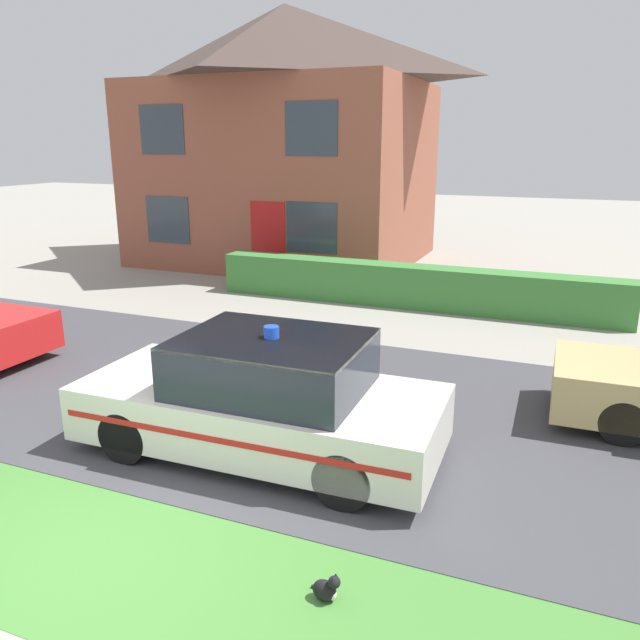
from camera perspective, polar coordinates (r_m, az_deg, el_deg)
name	(u,v)px	position (r m, az deg, el deg)	size (l,w,h in m)	color
ground_plane	(109,550)	(6.43, -18.72, -19.30)	(80.00, 80.00, 0.00)	gray
road_strip	(283,399)	(9.16, -3.37, -7.25)	(28.00, 5.85, 0.01)	#424247
lawn_verge	(99,559)	(6.34, -19.59, -19.87)	(28.00, 1.92, 0.01)	#478438
garden_hedge	(412,286)	(14.21, 8.38, 3.07)	(9.21, 0.67, 0.94)	#3D7F38
police_car	(263,398)	(7.47, -5.19, -7.09)	(4.36, 1.93, 1.59)	black
cat	(327,589)	(5.55, 0.61, -23.38)	(0.29, 0.18, 0.27)	black
house_left	(286,135)	(19.83, -3.11, 16.55)	(8.40, 6.78, 7.44)	#93513D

